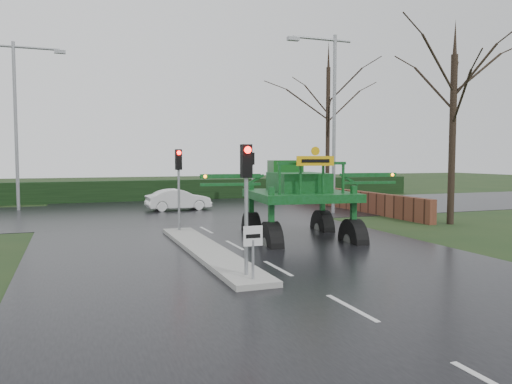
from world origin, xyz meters
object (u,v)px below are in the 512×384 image
object	(u,v)px
street_light_right	(329,107)
street_light_left_far	(21,110)
keep_left_sign	(253,244)
white_sedan	(179,210)
traffic_signal_far	(252,166)
traffic_signal_near	(246,181)
crop_sprayer	(270,187)
traffic_signal_mid	(179,172)

from	to	relation	value
street_light_right	street_light_left_far	distance (m)	18.24
keep_left_sign	white_sedan	xyz separation A→B (m)	(1.84, 18.17, -1.06)
traffic_signal_far	traffic_signal_near	bearing A→B (deg)	69.64
crop_sprayer	white_sedan	xyz separation A→B (m)	(-0.72, 12.93, -2.11)
white_sedan	keep_left_sign	bearing A→B (deg)	170.09
keep_left_sign	white_sedan	bearing A→B (deg)	84.21
white_sedan	street_light_left_far	bearing A→B (deg)	65.04
street_light_right	street_light_left_far	bearing A→B (deg)	153.98
crop_sprayer	street_light_left_far	bearing A→B (deg)	126.99
street_light_right	crop_sprayer	size ratio (longest dim) A/B	1.26
traffic_signal_mid	crop_sprayer	distance (m)	4.57
keep_left_sign	street_light_left_far	world-z (taller)	street_light_left_far
traffic_signal_near	street_light_left_far	distance (m)	22.37
traffic_signal_mid	crop_sprayer	xyz separation A→B (m)	(2.56, -3.75, -0.48)
street_light_right	traffic_signal_far	bearing A→B (deg)	101.95
traffic_signal_far	crop_sprayer	size ratio (longest dim) A/B	0.44
traffic_signal_mid	street_light_right	world-z (taller)	street_light_right
traffic_signal_far	street_light_left_far	size ratio (longest dim) A/B	0.35
traffic_signal_far	street_light_right	world-z (taller)	street_light_right
traffic_signal_near	traffic_signal_mid	world-z (taller)	same
street_light_right	traffic_signal_near	bearing A→B (deg)	-126.13
keep_left_sign	traffic_signal_far	world-z (taller)	traffic_signal_far
street_light_left_far	white_sedan	world-z (taller)	street_light_left_far
keep_left_sign	traffic_signal_near	size ratio (longest dim) A/B	0.38
keep_left_sign	traffic_signal_mid	size ratio (longest dim) A/B	0.38
street_light_right	crop_sprayer	xyz separation A→B (m)	(-6.93, -8.26, -3.88)
traffic_signal_mid	street_light_left_far	size ratio (longest dim) A/B	0.35
traffic_signal_far	street_light_left_far	xyz separation A→B (m)	(-14.69, -0.01, 3.40)
keep_left_sign	street_light_right	distance (m)	17.23
street_light_right	white_sedan	xyz separation A→B (m)	(-7.65, 4.67, -5.99)
traffic_signal_mid	traffic_signal_far	bearing A→B (deg)	58.07
traffic_signal_mid	crop_sprayer	bearing A→B (deg)	-55.69
traffic_signal_mid	street_light_right	bearing A→B (deg)	25.40
keep_left_sign	street_light_left_far	size ratio (longest dim) A/B	0.14
street_light_right	white_sedan	distance (m)	10.78
street_light_right	street_light_left_far	world-z (taller)	same
traffic_signal_mid	street_light_right	distance (m)	11.05
keep_left_sign	white_sedan	world-z (taller)	keep_left_sign
keep_left_sign	crop_sprayer	bearing A→B (deg)	63.95
street_light_right	crop_sprayer	bearing A→B (deg)	-130.01
traffic_signal_mid	white_sedan	size ratio (longest dim) A/B	0.92
traffic_signal_near	white_sedan	size ratio (longest dim) A/B	0.92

